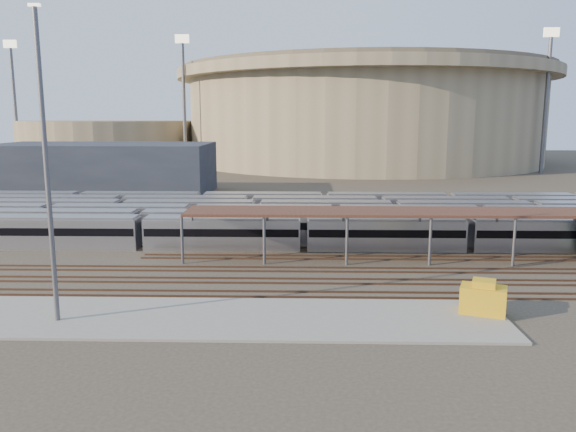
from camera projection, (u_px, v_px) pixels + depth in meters
The scene contains 14 objects.
ground at pixel (258, 267), 57.36m from camera, with size 420.00×420.00×0.00m, color #383026.
apron at pixel (177, 318), 42.70m from camera, with size 50.00×9.00×0.20m, color gray.
subway_trains at pixel (270, 218), 75.25m from camera, with size 129.82×23.90×3.60m.
inspection_shed at pixel (466, 214), 59.88m from camera, with size 60.30×6.00×5.30m.
empty_tracks at pixel (254, 281), 52.42m from camera, with size 170.00×9.62×0.18m.
stadium at pixel (362, 113), 191.69m from camera, with size 124.00×124.00×32.50m.
secondary_arena at pixel (108, 142), 185.63m from camera, with size 56.00×56.00×14.00m, color gray.
service_building at pixel (104, 169), 111.52m from camera, with size 42.00×20.00×10.00m, color #1E232D.
floodlight_0 at pixel (184, 98), 162.82m from camera, with size 4.00×1.00×38.40m.
floodlight_1 at pixel (15, 99), 174.04m from camera, with size 4.00×1.00×38.40m.
floodlight_2 at pixel (547, 96), 150.46m from camera, with size 4.00×1.00×38.40m.
floodlight_3 at pixel (264, 102), 211.54m from camera, with size 4.00×1.00×38.40m.
yard_light_pole at pixel (46, 168), 39.98m from camera, with size 0.80×0.36×22.56m.
yellow_equipment at pixel (483, 300), 43.26m from camera, with size 3.38×2.11×2.11m, color #C79712.
Camera 1 is at (4.50, -55.48, 15.15)m, focal length 35.00 mm.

